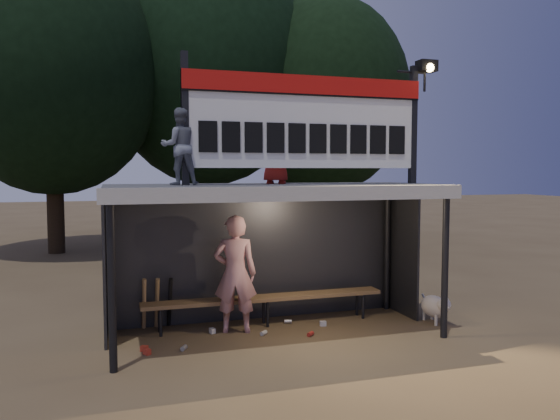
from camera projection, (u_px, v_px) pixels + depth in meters
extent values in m
plane|color=brown|center=(275.00, 334.00, 8.43)|extent=(80.00, 80.00, 0.00)
imported|color=silver|center=(235.00, 274.00, 8.51)|extent=(0.76, 0.60, 1.84)
imported|color=slate|center=(180.00, 147.00, 7.81)|extent=(0.54, 0.42, 1.11)
imported|color=#A62119|center=(276.00, 150.00, 8.63)|extent=(0.62, 0.56, 1.06)
cube|color=#3E3F41|center=(275.00, 188.00, 8.26)|extent=(5.00, 2.00, 0.12)
cube|color=beige|center=(297.00, 194.00, 7.29)|extent=(5.10, 0.06, 0.20)
cylinder|color=black|center=(112.00, 286.00, 6.78)|extent=(0.10, 0.10, 2.20)
cylinder|color=black|center=(445.00, 266.00, 8.20)|extent=(0.10, 0.10, 2.20)
cylinder|color=black|center=(111.00, 263.00, 8.49)|extent=(0.10, 0.10, 2.20)
cylinder|color=black|center=(387.00, 249.00, 9.92)|extent=(0.10, 0.10, 2.20)
cube|color=black|center=(258.00, 255.00, 9.30)|extent=(5.00, 0.04, 2.20)
cube|color=black|center=(104.00, 267.00, 8.08)|extent=(0.04, 1.00, 2.20)
cube|color=black|center=(403.00, 252.00, 9.57)|extent=(0.04, 1.00, 2.20)
cylinder|color=black|center=(258.00, 193.00, 9.22)|extent=(5.00, 0.06, 0.06)
cube|color=black|center=(185.00, 119.00, 7.79)|extent=(0.10, 0.10, 1.90)
cube|color=black|center=(413.00, 125.00, 8.89)|extent=(0.10, 0.10, 1.90)
cube|color=white|center=(306.00, 122.00, 8.34)|extent=(3.80, 0.08, 1.40)
cube|color=red|center=(308.00, 85.00, 8.25)|extent=(3.80, 0.04, 0.28)
cube|color=black|center=(308.00, 95.00, 8.26)|extent=(3.80, 0.02, 0.03)
cube|color=black|center=(208.00, 137.00, 7.85)|extent=(0.27, 0.03, 0.45)
cube|color=black|center=(231.00, 137.00, 7.96)|extent=(0.27, 0.03, 0.45)
cube|color=black|center=(254.00, 137.00, 8.06)|extent=(0.27, 0.03, 0.45)
cube|color=black|center=(276.00, 138.00, 8.16)|extent=(0.27, 0.03, 0.45)
cube|color=black|center=(297.00, 138.00, 8.26)|extent=(0.27, 0.03, 0.45)
cube|color=black|center=(318.00, 139.00, 8.36)|extent=(0.27, 0.03, 0.45)
cube|color=black|center=(338.00, 139.00, 8.46)|extent=(0.27, 0.03, 0.45)
cube|color=black|center=(358.00, 139.00, 8.56)|extent=(0.27, 0.03, 0.45)
cube|color=black|center=(378.00, 140.00, 8.66)|extent=(0.27, 0.03, 0.45)
cube|color=black|center=(397.00, 140.00, 8.76)|extent=(0.27, 0.03, 0.45)
cylinder|color=black|center=(411.00, 72.00, 8.81)|extent=(0.50, 0.04, 0.04)
cylinder|color=black|center=(425.00, 82.00, 8.90)|extent=(0.04, 0.04, 0.30)
cube|color=black|center=(427.00, 66.00, 8.83)|extent=(0.30, 0.22, 0.18)
sphere|color=#FFD88C|center=(430.00, 68.00, 8.75)|extent=(0.14, 0.14, 0.14)
cube|color=brown|center=(266.00, 298.00, 8.92)|extent=(4.00, 0.35, 0.06)
cylinder|color=black|center=(161.00, 322.00, 8.32)|extent=(0.05, 0.05, 0.45)
cylinder|color=black|center=(159.00, 318.00, 8.54)|extent=(0.05, 0.05, 0.45)
cylinder|color=black|center=(268.00, 313.00, 8.82)|extent=(0.05, 0.05, 0.45)
cylinder|color=black|center=(264.00, 310.00, 9.05)|extent=(0.05, 0.05, 0.45)
cylinder|color=black|center=(363.00, 306.00, 9.33)|extent=(0.05, 0.05, 0.45)
cylinder|color=black|center=(357.00, 302.00, 9.55)|extent=(0.05, 0.05, 0.45)
cylinder|color=black|center=(55.00, 192.00, 16.62)|extent=(0.50, 0.50, 3.74)
ellipsoid|color=black|center=(51.00, 71.00, 16.36)|extent=(6.46, 6.46, 7.48)
cylinder|color=black|center=(209.00, 183.00, 19.52)|extent=(0.50, 0.50, 4.18)
ellipsoid|color=black|center=(208.00, 67.00, 19.23)|extent=(7.22, 7.22, 8.36)
cylinder|color=black|center=(323.00, 192.00, 19.78)|extent=(0.50, 0.50, 3.52)
ellipsoid|color=black|center=(324.00, 96.00, 19.53)|extent=(6.08, 6.08, 7.04)
ellipsoid|color=beige|center=(434.00, 306.00, 9.08)|extent=(0.36, 0.58, 0.36)
sphere|color=#F0E4D0|center=(444.00, 305.00, 8.81)|extent=(0.22, 0.22, 0.22)
cone|color=beige|center=(448.00, 308.00, 8.72)|extent=(0.10, 0.10, 0.10)
cone|color=beige|center=(442.00, 299.00, 8.77)|extent=(0.06, 0.06, 0.07)
cone|color=#EEE3C9|center=(448.00, 299.00, 8.80)|extent=(0.06, 0.06, 0.07)
cylinder|color=beige|center=(436.00, 320.00, 8.90)|extent=(0.05, 0.05, 0.18)
cylinder|color=beige|center=(444.00, 319.00, 8.95)|extent=(0.05, 0.05, 0.18)
cylinder|color=beige|center=(424.00, 315.00, 9.24)|extent=(0.05, 0.05, 0.18)
cylinder|color=silver|center=(432.00, 314.00, 9.29)|extent=(0.05, 0.05, 0.18)
cylinder|color=beige|center=(424.00, 298.00, 9.36)|extent=(0.04, 0.16, 0.14)
cylinder|color=#A77C4D|center=(144.00, 304.00, 8.61)|extent=(0.08, 0.27, 0.84)
cylinder|color=olive|center=(157.00, 303.00, 8.67)|extent=(0.08, 0.30, 0.83)
cylinder|color=black|center=(170.00, 302.00, 8.73)|extent=(0.08, 0.33, 0.83)
cube|color=#B7301F|center=(147.00, 352.00, 7.50)|extent=(0.11, 0.12, 0.08)
cylinder|color=#B4B4B9|center=(184.00, 348.00, 7.69)|extent=(0.12, 0.14, 0.07)
cube|color=beige|center=(212.00, 331.00, 8.49)|extent=(0.10, 0.12, 0.08)
cylinder|color=#AE271D|center=(310.00, 334.00, 8.34)|extent=(0.13, 0.13, 0.07)
cube|color=#B0AFB4|center=(323.00, 324.00, 8.89)|extent=(0.11, 0.08, 0.08)
cylinder|color=beige|center=(264.00, 333.00, 8.39)|extent=(0.13, 0.13, 0.07)
cube|color=red|center=(144.00, 349.00, 7.64)|extent=(0.12, 0.11, 0.08)
cylinder|color=silver|center=(288.00, 321.00, 9.03)|extent=(0.13, 0.10, 0.07)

